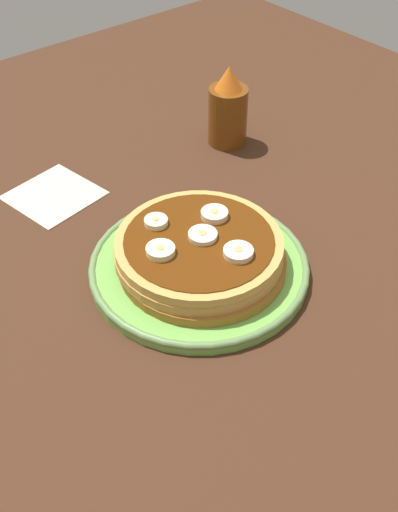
% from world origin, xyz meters
% --- Properties ---
extents(ground_plane, '(1.40, 1.40, 0.03)m').
position_xyz_m(ground_plane, '(0.00, 0.00, -0.01)').
color(ground_plane, '#422616').
extents(plate, '(0.27, 0.27, 0.02)m').
position_xyz_m(plate, '(0.00, 0.00, 0.01)').
color(plate, '#72B74C').
rests_on(plate, ground_plane).
extents(pancake_stack, '(0.20, 0.21, 0.04)m').
position_xyz_m(pancake_stack, '(-0.00, 0.00, 0.03)').
color(pancake_stack, '#976123').
rests_on(pancake_stack, plate).
extents(banana_slice_0, '(0.03, 0.03, 0.01)m').
position_xyz_m(banana_slice_0, '(-0.01, -0.00, 0.05)').
color(banana_slice_0, '#F3E7BE').
rests_on(banana_slice_0, pancake_stack).
extents(banana_slice_1, '(0.03, 0.03, 0.01)m').
position_xyz_m(banana_slice_1, '(0.05, -0.01, 0.05)').
color(banana_slice_1, '#FDEDB8').
rests_on(banana_slice_1, pancake_stack).
extents(banana_slice_2, '(0.03, 0.03, 0.01)m').
position_xyz_m(banana_slice_2, '(0.02, -0.05, 0.05)').
color(banana_slice_2, '#F5F2B8').
rests_on(banana_slice_2, pancake_stack).
extents(banana_slice_3, '(0.03, 0.03, 0.01)m').
position_xyz_m(banana_slice_3, '(-0.04, -0.02, 0.05)').
color(banana_slice_3, '#F8E3BA').
rests_on(banana_slice_3, pancake_stack).
extents(banana_slice_4, '(0.03, 0.03, 0.01)m').
position_xyz_m(banana_slice_4, '(-0.02, 0.05, 0.05)').
color(banana_slice_4, '#F8E2C1').
rests_on(banana_slice_4, pancake_stack).
extents(napkin, '(0.13, 0.13, 0.00)m').
position_xyz_m(napkin, '(0.06, -0.25, 0.00)').
color(napkin, beige).
rests_on(napkin, ground_plane).
extents(syrup_bottle, '(0.06, 0.06, 0.13)m').
position_xyz_m(syrup_bottle, '(-0.22, -0.20, 0.05)').
color(syrup_bottle, brown).
rests_on(syrup_bottle, ground_plane).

